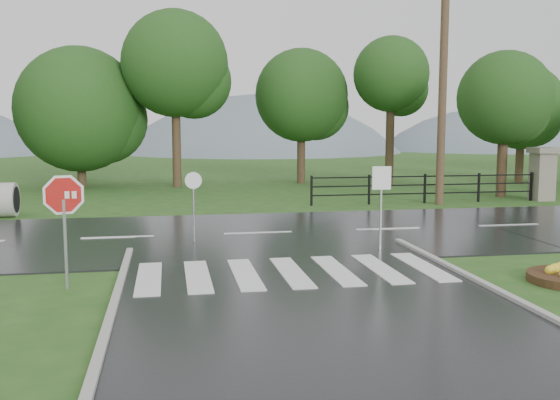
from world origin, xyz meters
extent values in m
plane|color=#274F1A|center=(0.00, 0.00, 0.00)|extent=(120.00, 120.00, 0.00)
cube|color=black|center=(0.00, 10.00, 0.00)|extent=(90.00, 8.00, 0.04)
cube|color=silver|center=(-3.00, 5.00, 0.06)|extent=(0.50, 2.80, 0.02)
cube|color=silver|center=(-2.00, 5.00, 0.06)|extent=(0.50, 2.80, 0.02)
cube|color=silver|center=(-1.00, 5.00, 0.06)|extent=(0.50, 2.80, 0.02)
cube|color=silver|center=(0.00, 5.00, 0.06)|extent=(0.50, 2.80, 0.02)
cube|color=silver|center=(1.00, 5.00, 0.06)|extent=(0.50, 2.80, 0.02)
cube|color=silver|center=(2.00, 5.00, 0.06)|extent=(0.50, 2.80, 0.02)
cube|color=silver|center=(3.00, 5.00, 0.06)|extent=(0.50, 2.80, 0.02)
cube|color=gray|center=(13.00, 16.00, 1.00)|extent=(0.80, 0.80, 2.00)
cube|color=#6B6659|center=(13.00, 16.00, 2.12)|extent=(1.00, 1.00, 0.24)
cube|color=black|center=(7.75, 16.00, 0.40)|extent=(9.50, 0.05, 0.05)
cube|color=black|center=(7.75, 16.00, 0.75)|extent=(9.50, 0.05, 0.05)
cube|color=black|center=(7.75, 16.00, 1.10)|extent=(9.50, 0.05, 0.05)
cube|color=black|center=(3.00, 16.00, 0.60)|extent=(0.08, 0.08, 1.20)
cube|color=black|center=(12.50, 16.00, 0.60)|extent=(0.08, 0.08, 1.20)
sphere|color=slate|center=(8.00, 65.00, -17.28)|extent=(48.00, 48.00, 48.00)
sphere|color=slate|center=(36.00, 65.00, -12.96)|extent=(36.00, 36.00, 36.00)
cube|color=#939399|center=(-4.56, 4.64, 0.89)|extent=(0.05, 0.05, 1.77)
cylinder|color=white|center=(-4.56, 4.65, 1.86)|extent=(1.03, 0.30, 1.06)
cylinder|color=#A70F0B|center=(-4.56, 4.64, 1.86)|extent=(0.90, 0.27, 0.93)
cube|color=#939399|center=(2.72, 7.08, 1.02)|extent=(0.04, 0.04, 2.03)
cube|color=white|center=(2.72, 7.06, 1.87)|extent=(0.48, 0.06, 0.59)
cylinder|color=#939399|center=(-1.90, 8.92, 0.90)|extent=(0.05, 0.05, 1.81)
cylinder|color=white|center=(-1.90, 8.90, 1.72)|extent=(0.45, 0.04, 0.45)
cylinder|color=#473523|center=(8.16, 15.50, 4.81)|extent=(0.32, 0.32, 9.63)
cylinder|color=#3D2B1C|center=(11.98, 17.50, 1.82)|extent=(0.47, 0.47, 3.63)
sphere|color=#194014|center=(11.98, 17.50, 4.36)|extent=(4.09, 4.09, 4.09)
camera|label=1|loc=(-2.57, -7.85, 3.22)|focal=40.00mm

